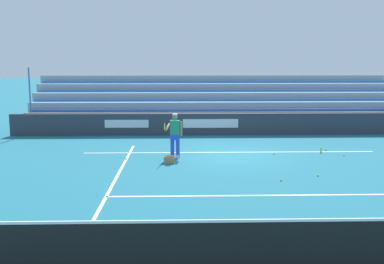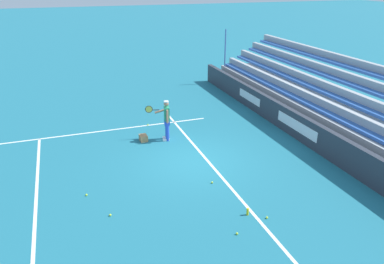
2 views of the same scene
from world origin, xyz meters
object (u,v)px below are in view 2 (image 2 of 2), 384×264
(tennis_ball_stray_back, at_px, (86,195))
(tennis_ball_on_baseline, at_px, (110,215))
(tennis_ball_far_right, at_px, (212,182))
(tennis_player, at_px, (166,120))
(tennis_ball_midcourt, at_px, (237,234))
(ball_box_cardboard, at_px, (143,138))
(tennis_ball_near_player, at_px, (267,218))
(water_bottle, at_px, (248,212))
(tennis_ball_far_left, at_px, (148,125))

(tennis_ball_stray_back, distance_m, tennis_ball_on_baseline, 1.45)
(tennis_ball_far_right, height_order, tennis_ball_on_baseline, same)
(tennis_player, distance_m, tennis_ball_midcourt, 6.77)
(ball_box_cardboard, height_order, tennis_ball_on_baseline, ball_box_cardboard)
(ball_box_cardboard, relative_size, tennis_ball_far_right, 6.06)
(ball_box_cardboard, bearing_deg, tennis_ball_midcourt, -171.82)
(ball_box_cardboard, bearing_deg, tennis_ball_on_baseline, 156.99)
(ball_box_cardboard, xyz_separation_m, tennis_ball_on_baseline, (-4.92, 2.09, -0.10))
(ball_box_cardboard, distance_m, tennis_ball_far_right, 4.43)
(tennis_player, bearing_deg, tennis_ball_near_player, -169.67)
(tennis_player, height_order, tennis_ball_near_player, tennis_player)
(tennis_ball_on_baseline, xyz_separation_m, water_bottle, (-1.28, -3.77, 0.08))
(tennis_ball_near_player, distance_m, tennis_ball_far_right, 2.46)
(tennis_ball_near_player, xyz_separation_m, tennis_ball_far_left, (8.21, 1.54, 0.00))
(tennis_ball_stray_back, height_order, tennis_ball_far_right, same)
(tennis_ball_stray_back, distance_m, tennis_ball_near_player, 5.61)
(tennis_ball_stray_back, height_order, tennis_ball_far_left, same)
(tennis_ball_on_baseline, bearing_deg, tennis_ball_midcourt, -122.82)
(tennis_ball_midcourt, height_order, tennis_ball_near_player, same)
(tennis_player, bearing_deg, water_bottle, -173.20)
(tennis_ball_on_baseline, relative_size, water_bottle, 0.30)
(tennis_ball_stray_back, height_order, tennis_ball_near_player, same)
(tennis_ball_midcourt, bearing_deg, tennis_ball_near_player, -72.01)
(tennis_ball_far_left, relative_size, water_bottle, 0.30)
(tennis_player, height_order, tennis_ball_far_right, tennis_player)
(tennis_ball_far_right, distance_m, water_bottle, 2.03)
(tennis_player, distance_m, tennis_ball_stray_back, 5.02)
(tennis_ball_midcourt, bearing_deg, tennis_ball_far_left, 2.77)
(tennis_player, xyz_separation_m, tennis_ball_on_baseline, (-4.72, 3.05, -0.86))
(ball_box_cardboard, height_order, tennis_ball_midcourt, ball_box_cardboard)
(tennis_ball_midcourt, bearing_deg, tennis_ball_on_baseline, 57.18)
(tennis_player, bearing_deg, tennis_ball_far_right, -173.85)
(tennis_player, relative_size, tennis_ball_on_baseline, 25.98)
(tennis_ball_near_player, distance_m, water_bottle, 0.57)
(tennis_ball_near_player, height_order, tennis_ball_far_right, same)
(water_bottle, bearing_deg, tennis_ball_near_player, -128.03)
(ball_box_cardboard, xyz_separation_m, tennis_ball_near_player, (-6.55, -2.12, -0.10))
(ball_box_cardboard, distance_m, tennis_ball_near_player, 6.88)
(tennis_ball_far_right, bearing_deg, tennis_ball_on_baseline, 101.75)
(tennis_ball_near_player, relative_size, tennis_ball_far_left, 1.00)
(ball_box_cardboard, xyz_separation_m, tennis_ball_stray_back, (-3.59, 2.64, -0.10))
(tennis_ball_on_baseline, bearing_deg, tennis_ball_far_left, -22.08)
(tennis_ball_far_right, xyz_separation_m, tennis_ball_far_left, (5.86, 0.81, 0.00))
(tennis_player, bearing_deg, ball_box_cardboard, 78.19)
(tennis_player, height_order, tennis_ball_on_baseline, tennis_player)
(tennis_ball_near_player, bearing_deg, tennis_player, 10.33)
(tennis_ball_near_player, bearing_deg, tennis_ball_far_left, 10.61)
(tennis_ball_near_player, bearing_deg, tennis_ball_far_right, 17.18)
(tennis_ball_far_right, bearing_deg, tennis_ball_midcourt, 171.68)
(ball_box_cardboard, relative_size, tennis_ball_stray_back, 6.06)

